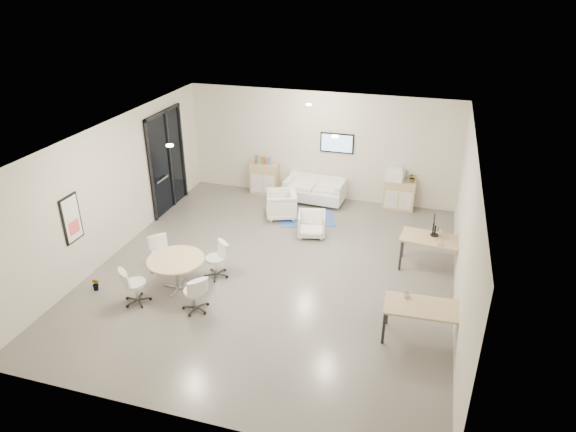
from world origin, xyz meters
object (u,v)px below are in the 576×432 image
(loveseat, at_px, (315,191))
(armchair_right, at_px, (312,223))
(desk_front, at_px, (424,310))
(round_table, at_px, (176,262))
(sideboard_right, at_px, (399,195))
(sideboard_left, at_px, (265,179))
(armchair_left, at_px, (281,203))
(desk_rear, at_px, (434,241))

(loveseat, height_order, armchair_right, loveseat)
(armchair_right, relative_size, desk_front, 0.48)
(round_table, bearing_deg, sideboard_right, 52.80)
(armchair_right, height_order, round_table, round_table)
(sideboard_left, relative_size, sideboard_right, 1.10)
(loveseat, bearing_deg, armchair_left, -113.08)
(loveseat, height_order, desk_rear, desk_rear)
(sideboard_right, distance_m, desk_rear, 3.26)
(sideboard_left, height_order, sideboard_right, sideboard_left)
(armchair_left, height_order, desk_rear, armchair_left)
(desk_rear, xyz_separation_m, desk_front, (-0.07, -2.71, -0.02))
(armchair_left, xyz_separation_m, round_table, (-1.10, -4.05, 0.24))
(sideboard_right, height_order, armchair_right, sideboard_right)
(loveseat, xyz_separation_m, armchair_left, (-0.66, -1.30, 0.07))
(sideboard_right, relative_size, desk_rear, 0.57)
(sideboard_right, height_order, loveseat, sideboard_right)
(sideboard_left, height_order, desk_front, sideboard_left)
(loveseat, height_order, desk_front, desk_front)
(desk_rear, distance_m, round_table, 5.80)
(desk_rear, bearing_deg, desk_front, -86.27)
(loveseat, distance_m, desk_rear, 4.54)
(desk_rear, relative_size, round_table, 1.26)
(desk_rear, relative_size, desk_front, 1.04)
(sideboard_left, height_order, loveseat, sideboard_left)
(sideboard_left, distance_m, sideboard_right, 4.09)
(loveseat, xyz_separation_m, desk_front, (3.41, -5.60, 0.33))
(armchair_left, bearing_deg, armchair_right, 33.21)
(sideboard_left, relative_size, desk_rear, 0.62)
(armchair_left, bearing_deg, desk_rear, 49.63)
(sideboard_left, bearing_deg, sideboard_right, 0.13)
(sideboard_left, xyz_separation_m, armchair_left, (0.99, -1.48, -0.06))
(sideboard_left, height_order, round_table, sideboard_left)
(desk_front, bearing_deg, sideboard_left, 128.10)
(sideboard_right, distance_m, round_table, 6.96)
(round_table, bearing_deg, sideboard_left, 88.77)
(sideboard_right, height_order, desk_front, sideboard_right)
(loveseat, bearing_deg, round_table, -104.27)
(desk_rear, bearing_deg, round_table, -149.60)
(desk_front, bearing_deg, armchair_left, 130.35)
(desk_front, bearing_deg, sideboard_right, 96.46)
(sideboard_right, xyz_separation_m, desk_rear, (1.05, -3.08, 0.26))
(loveseat, xyz_separation_m, desk_rear, (3.48, -2.89, 0.35))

